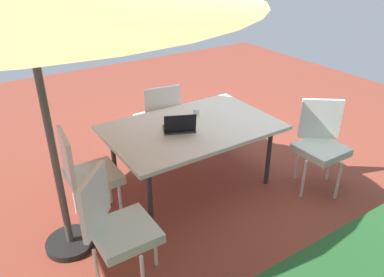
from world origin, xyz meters
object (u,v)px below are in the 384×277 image
chair_northeast (116,225)px  dining_table (192,130)px  cup (196,112)px  chair_east (86,172)px  chair_northwest (321,142)px  chair_south (159,117)px  laptop (179,127)px

chair_northeast → dining_table: bearing=-13.4°
chair_northeast → cup: size_ratio=11.60×
chair_east → chair_northwest: (-2.31, 0.78, 0.00)m
dining_table → chair_northeast: size_ratio=1.80×
dining_table → chair_northeast: (1.21, 0.81, -0.14)m
chair_northwest → chair_northeast: bearing=-141.2°
dining_table → chair_south: 0.78m
chair_east → chair_south: 1.39m
dining_table → chair_south: chair_south is taller
cup → chair_northeast: bearing=35.8°
chair_northwest → chair_south: 1.90m
chair_south → laptop: 0.86m
chair_east → chair_south: size_ratio=1.00×
chair_east → chair_northeast: (0.05, 0.84, 0.00)m
dining_table → chair_south: bearing=-91.5°
cup → chair_northwest: bearing=136.3°
chair_south → cup: 0.65m
dining_table → chair_east: size_ratio=1.80×
laptop → chair_east: bearing=20.3°
dining_table → chair_east: chair_east is taller
chair_northeast → cup: 1.73m
dining_table → laptop: laptop is taller
dining_table → chair_northwest: (-1.16, 0.75, -0.14)m
chair_east → chair_northwest: same height
chair_east → chair_northwest: 2.44m
chair_east → chair_northeast: same height
chair_east → chair_northwest: bearing=-103.4°
chair_south → dining_table: bearing=96.8°
chair_northwest → laptop: 1.53m
cup → chair_south: bearing=-74.6°
chair_south → chair_northeast: (1.23, 1.58, 0.00)m
dining_table → cup: (-0.18, -0.19, 0.09)m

